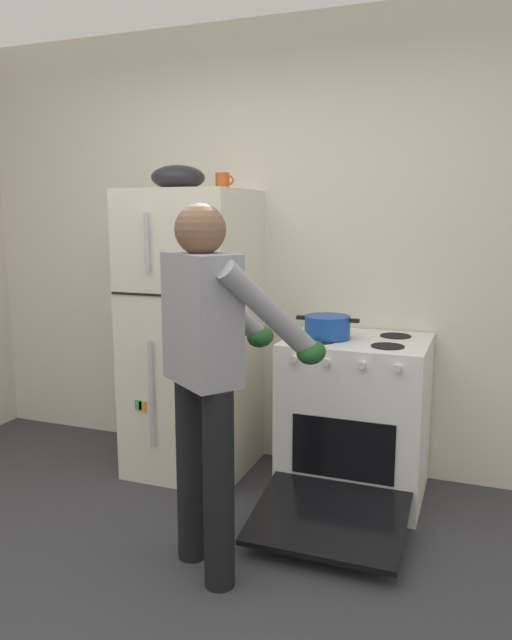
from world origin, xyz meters
The scene contains 7 objects.
kitchen_wall_back centered at (0.00, 1.95, 1.35)m, with size 6.00×0.10×2.70m, color silver.
refrigerator centered at (-0.45, 1.57, 0.85)m, with size 0.68×0.72×1.70m.
stove_range centered at (0.55, 1.55, 0.43)m, with size 0.76×1.20×0.89m.
person_cook centered at (0.12, 0.60, 0.96)m, with size 0.68×0.73×1.60m.
red_pot centered at (0.39, 1.52, 0.95)m, with size 0.35×0.25×0.12m.
coffee_mug centered at (-0.27, 1.62, 1.74)m, with size 0.11×0.08×0.10m.
mixing_bowl centered at (-0.53, 1.57, 1.77)m, with size 0.31×0.31×0.14m, color black.
Camera 1 is at (1.18, -1.66, 1.55)m, focal length 34.08 mm.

